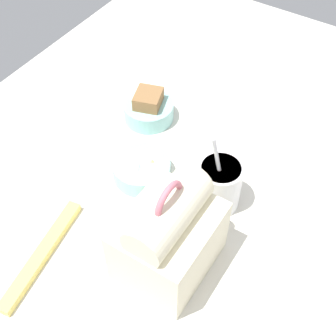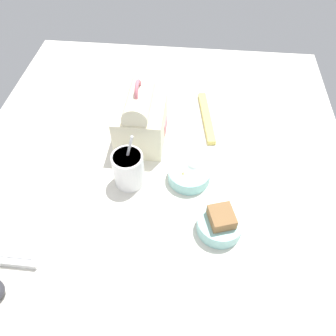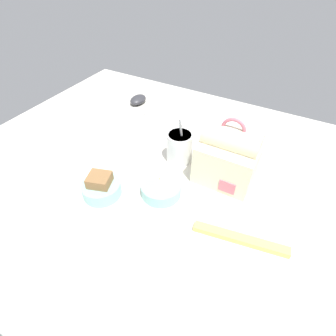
{
  "view_description": "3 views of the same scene",
  "coord_description": "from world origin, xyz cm",
  "px_view_note": "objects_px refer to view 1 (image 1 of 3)",
  "views": [
    {
      "loc": [
        51.09,
        27.75,
        74.99
      ],
      "look_at": [
        2.15,
        -3.51,
        7.0
      ],
      "focal_mm": 50.0,
      "sensor_mm": 36.0,
      "label": 1
    },
    {
      "loc": [
        -52.36,
        -9.02,
        73.84
      ],
      "look_at": [
        2.15,
        -3.51,
        7.0
      ],
      "focal_mm": 35.0,
      "sensor_mm": 36.0,
      "label": 2
    },
    {
      "loc": [
        29.65,
        -53.05,
        58.8
      ],
      "look_at": [
        2.15,
        -3.51,
        7.0
      ],
      "focal_mm": 28.0,
      "sensor_mm": 36.0,
      "label": 3
    }
  ],
  "objects_px": {
    "soup_cup": "(219,184)",
    "chopstick_case": "(42,254)",
    "bento_bowl_sandwich": "(149,109)",
    "lunch_bag": "(169,236)",
    "bento_bowl_snacks": "(142,169)"
  },
  "relations": [
    {
      "from": "lunch_bag",
      "to": "bento_bowl_snacks",
      "type": "xyz_separation_m",
      "value": [
        -0.14,
        -0.15,
        -0.06
      ]
    },
    {
      "from": "lunch_bag",
      "to": "chopstick_case",
      "type": "height_order",
      "value": "lunch_bag"
    },
    {
      "from": "bento_bowl_sandwich",
      "to": "chopstick_case",
      "type": "bearing_deg",
      "value": 5.96
    },
    {
      "from": "soup_cup",
      "to": "chopstick_case",
      "type": "distance_m",
      "value": 0.34
    },
    {
      "from": "bento_bowl_sandwich",
      "to": "bento_bowl_snacks",
      "type": "relative_size",
      "value": 0.96
    },
    {
      "from": "soup_cup",
      "to": "bento_bowl_sandwich",
      "type": "relative_size",
      "value": 1.52
    },
    {
      "from": "lunch_bag",
      "to": "chopstick_case",
      "type": "xyz_separation_m",
      "value": [
        0.11,
        -0.19,
        -0.07
      ]
    },
    {
      "from": "lunch_bag",
      "to": "soup_cup",
      "type": "distance_m",
      "value": 0.16
    },
    {
      "from": "bento_bowl_snacks",
      "to": "chopstick_case",
      "type": "height_order",
      "value": "bento_bowl_snacks"
    },
    {
      "from": "soup_cup",
      "to": "bento_bowl_sandwich",
      "type": "bearing_deg",
      "value": -117.13
    },
    {
      "from": "bento_bowl_sandwich",
      "to": "chopstick_case",
      "type": "relative_size",
      "value": 0.48
    },
    {
      "from": "bento_bowl_sandwich",
      "to": "chopstick_case",
      "type": "height_order",
      "value": "bento_bowl_sandwich"
    },
    {
      "from": "lunch_bag",
      "to": "bento_bowl_snacks",
      "type": "height_order",
      "value": "lunch_bag"
    },
    {
      "from": "bento_bowl_snacks",
      "to": "chopstick_case",
      "type": "relative_size",
      "value": 0.5
    },
    {
      "from": "lunch_bag",
      "to": "chopstick_case",
      "type": "distance_m",
      "value": 0.23
    }
  ]
}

